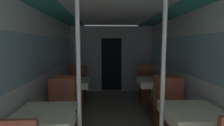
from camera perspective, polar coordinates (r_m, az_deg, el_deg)
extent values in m
cube|color=silver|center=(3.26, -22.50, -2.78)|extent=(0.05, 6.78, 2.09)
cube|color=#8CB2C6|center=(3.23, -22.51, 2.21)|extent=(0.03, 6.23, 0.70)
cube|color=silver|center=(3.40, 24.12, -2.49)|extent=(0.05, 6.78, 2.09)
cube|color=#8CB2C6|center=(3.37, 24.15, 2.29)|extent=(0.03, 6.23, 0.70)
cube|color=silver|center=(3.09, 1.39, 17.61)|extent=(2.64, 6.78, 0.04)
cube|color=teal|center=(3.20, -19.17, 16.21)|extent=(0.47, 6.50, 0.03)
cube|color=teal|center=(3.32, 21.13, 15.77)|extent=(0.47, 6.50, 0.03)
cube|color=gray|center=(5.61, -0.20, 1.26)|extent=(2.59, 0.08, 2.09)
cube|color=black|center=(5.58, -0.18, -0.49)|extent=(0.64, 0.01, 1.67)
cube|color=#93704C|center=(2.27, -20.89, -14.81)|extent=(0.66, 0.66, 0.02)
cube|color=beige|center=(2.29, -20.83, -16.08)|extent=(0.70, 0.70, 0.14)
cube|color=brown|center=(2.88, -16.83, -16.10)|extent=(0.42, 0.42, 0.05)
cube|color=brown|center=(2.97, -16.05, -9.69)|extent=(0.42, 0.04, 0.51)
cylinder|color=silver|center=(2.08, -10.78, -7.30)|extent=(0.05, 0.05, 2.09)
cylinder|color=#4C4C51|center=(4.17, -12.15, -15.29)|extent=(0.34, 0.34, 0.01)
cylinder|color=#B7B7BC|center=(4.05, -12.26, -10.55)|extent=(0.09, 0.09, 0.70)
cube|color=#93704C|center=(3.96, -12.38, -5.56)|extent=(0.66, 0.66, 0.02)
cube|color=beige|center=(3.98, -12.37, -6.32)|extent=(0.70, 0.70, 0.14)
cube|color=brown|center=(3.57, -13.90, -15.62)|extent=(0.36, 0.36, 0.42)
cube|color=brown|center=(3.49, -14.00, -12.05)|extent=(0.42, 0.42, 0.05)
cube|color=brown|center=(3.23, -14.84, -8.35)|extent=(0.42, 0.04, 0.51)
cube|color=brown|center=(4.64, -10.94, -10.39)|extent=(0.36, 0.36, 0.42)
cube|color=brown|center=(4.58, -11.00, -7.58)|extent=(0.42, 0.42, 0.05)
cube|color=brown|center=(4.71, -10.71, -3.70)|extent=(0.42, 0.04, 0.51)
cube|color=#93704C|center=(2.40, 25.27, -13.78)|extent=(0.66, 0.66, 0.02)
cube|color=beige|center=(2.42, 25.21, -15.00)|extent=(0.70, 0.70, 0.14)
cube|color=brown|center=(2.99, 19.77, -15.37)|extent=(0.42, 0.42, 0.05)
cube|color=brown|center=(3.07, 18.63, -9.23)|extent=(0.42, 0.04, 0.51)
cylinder|color=silver|center=(2.17, 16.24, -6.92)|extent=(0.05, 0.05, 2.09)
cylinder|color=#4C4C51|center=(4.25, 13.14, -14.91)|extent=(0.34, 0.34, 0.01)
cylinder|color=#B7B7BC|center=(4.13, 13.26, -10.26)|extent=(0.09, 0.09, 0.70)
cube|color=#93704C|center=(4.04, 13.39, -5.35)|extent=(0.66, 0.66, 0.02)
cube|color=beige|center=(4.06, 13.37, -6.10)|extent=(0.70, 0.70, 0.14)
cube|color=brown|center=(3.66, 15.66, -15.13)|extent=(0.36, 0.36, 0.42)
cube|color=brown|center=(3.58, 15.77, -11.63)|extent=(0.42, 0.42, 0.05)
cube|color=brown|center=(3.33, 16.92, -7.99)|extent=(0.42, 0.04, 0.51)
cube|color=brown|center=(4.71, 11.34, -10.15)|extent=(0.36, 0.36, 0.42)
cube|color=brown|center=(4.65, 11.40, -7.38)|extent=(0.42, 0.42, 0.05)
cube|color=brown|center=(4.78, 10.94, -3.56)|extent=(0.42, 0.04, 0.51)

